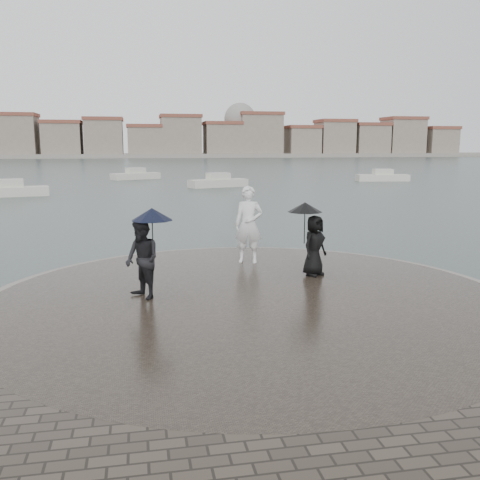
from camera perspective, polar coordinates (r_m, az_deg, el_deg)
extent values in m
plane|color=#2B3835|center=(9.26, 5.75, -14.08)|extent=(400.00, 400.00, 0.00)
cylinder|color=gray|center=(12.39, 1.14, -6.93)|extent=(12.50, 12.50, 0.32)
cylinder|color=#2D261E|center=(12.38, 1.14, -6.83)|extent=(11.90, 11.90, 0.36)
imported|color=white|center=(15.66, 0.92, 1.66)|extent=(0.95, 0.78, 2.26)
imported|color=black|center=(12.18, -10.40, -2.07)|extent=(1.03, 1.09, 1.79)
cylinder|color=black|center=(12.20, -9.30, 0.17)|extent=(0.02, 0.02, 0.90)
cone|color=black|center=(12.12, -9.37, 2.73)|extent=(0.94, 0.94, 0.28)
imported|color=black|center=(14.26, 7.93, -0.59)|extent=(0.94, 0.87, 1.61)
cylinder|color=black|center=(14.20, 6.90, 1.41)|extent=(0.02, 0.02, 0.90)
cone|color=black|center=(14.13, 6.94, 3.50)|extent=(0.93, 0.93, 0.26)
cube|color=gray|center=(171.13, -10.11, 8.86)|extent=(260.00, 20.00, 1.20)
cube|color=gray|center=(171.61, -22.79, 10.05)|extent=(12.00, 10.00, 12.00)
cube|color=brown|center=(171.82, -22.94, 12.21)|extent=(12.60, 10.60, 1.00)
cube|color=gray|center=(169.46, -18.40, 9.98)|extent=(11.00, 10.00, 10.00)
cube|color=brown|center=(169.59, -18.51, 11.84)|extent=(11.60, 10.60, 1.00)
cube|color=gray|center=(168.37, -14.30, 10.36)|extent=(11.00, 10.00, 11.00)
cube|color=brown|center=(168.53, -14.39, 12.39)|extent=(11.60, 10.60, 1.00)
cube|color=gray|center=(168.11, -10.13, 10.17)|extent=(10.00, 10.00, 9.00)
cube|color=brown|center=(168.20, -10.19, 11.87)|extent=(10.60, 10.60, 1.00)
cube|color=gray|center=(168.64, -6.34, 10.77)|extent=(12.00, 10.00, 12.00)
cube|color=brown|center=(168.85, -6.39, 12.98)|extent=(12.60, 10.60, 1.00)
cube|color=gray|center=(170.16, -1.90, 10.48)|extent=(11.00, 10.00, 10.00)
cube|color=brown|center=(170.29, -1.91, 12.33)|extent=(11.60, 10.60, 1.00)
cube|color=gray|center=(172.45, 2.12, 10.97)|extent=(13.00, 10.00, 13.00)
cube|color=brown|center=(172.70, 2.13, 13.30)|extent=(13.60, 10.60, 1.00)
cube|color=gray|center=(176.08, 6.63, 10.24)|extent=(10.00, 10.00, 9.00)
cube|color=brown|center=(176.18, 6.66, 11.87)|extent=(10.60, 10.60, 1.00)
cube|color=gray|center=(179.67, 10.04, 10.47)|extent=(11.00, 10.00, 11.00)
cube|color=brown|center=(179.83, 10.10, 12.38)|extent=(11.60, 10.60, 1.00)
cube|color=gray|center=(184.25, 13.58, 10.18)|extent=(11.00, 10.00, 10.00)
cube|color=brown|center=(184.37, 13.66, 11.89)|extent=(11.60, 10.60, 1.00)
cube|color=gray|center=(189.49, 16.96, 10.32)|extent=(12.00, 10.00, 12.00)
cube|color=brown|center=(189.68, 17.06, 12.28)|extent=(12.60, 10.60, 1.00)
cube|color=gray|center=(195.82, 20.36, 9.67)|extent=(10.00, 10.00, 9.00)
cube|color=brown|center=(195.90, 20.45, 11.13)|extent=(10.60, 10.60, 1.00)
sphere|color=gray|center=(173.35, -0.01, 12.79)|extent=(10.00, 10.00, 10.00)
cube|color=beige|center=(61.58, -11.06, 6.60)|extent=(5.61, 3.97, 0.90)
cube|color=beige|center=(61.55, -11.08, 7.16)|extent=(2.33, 1.99, 0.90)
cube|color=beige|center=(43.69, -23.37, 4.62)|extent=(5.72, 2.84, 0.90)
cube|color=beige|center=(43.65, -23.42, 5.40)|extent=(2.23, 1.64, 0.90)
cube|color=beige|center=(49.27, -2.33, 5.96)|extent=(5.72, 3.35, 0.90)
cube|color=beige|center=(49.23, -2.34, 6.65)|extent=(2.29, 1.80, 0.90)
cube|color=beige|center=(59.39, 14.95, 6.33)|extent=(5.65, 2.23, 0.90)
cube|color=beige|center=(59.35, 14.98, 6.91)|extent=(2.13, 1.42, 0.90)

